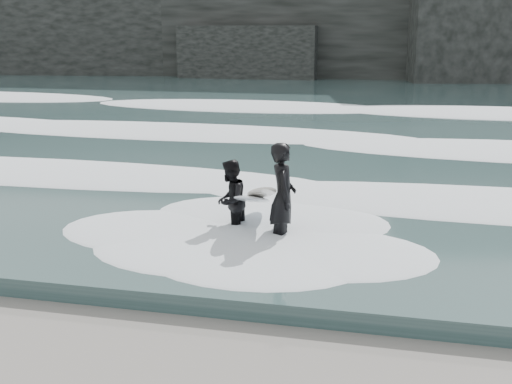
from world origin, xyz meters
TOP-DOWN VIEW (x-y plane):
  - sea at (0.00, 29.00)m, footprint 90.00×52.00m
  - headland at (0.00, 46.00)m, footprint 70.00×9.00m
  - foam_near at (0.00, 9.00)m, footprint 60.00×3.20m
  - foam_mid at (0.00, 16.00)m, footprint 60.00×4.00m
  - foam_far at (0.00, 25.00)m, footprint 60.00×4.80m
  - surfer_left at (1.15, 5.99)m, footprint 1.23×1.87m
  - surfer_right at (0.23, 6.27)m, footprint 1.04×1.99m

SIDE VIEW (x-z plane):
  - sea at x=0.00m, z-range 0.00..0.30m
  - foam_near at x=0.00m, z-range 0.30..0.50m
  - foam_mid at x=0.00m, z-range 0.30..0.54m
  - foam_far at x=0.00m, z-range 0.30..0.60m
  - surfer_right at x=0.23m, z-range 0.01..1.54m
  - surfer_left at x=1.15m, z-range 0.00..1.95m
  - headland at x=0.00m, z-range 0.00..10.00m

